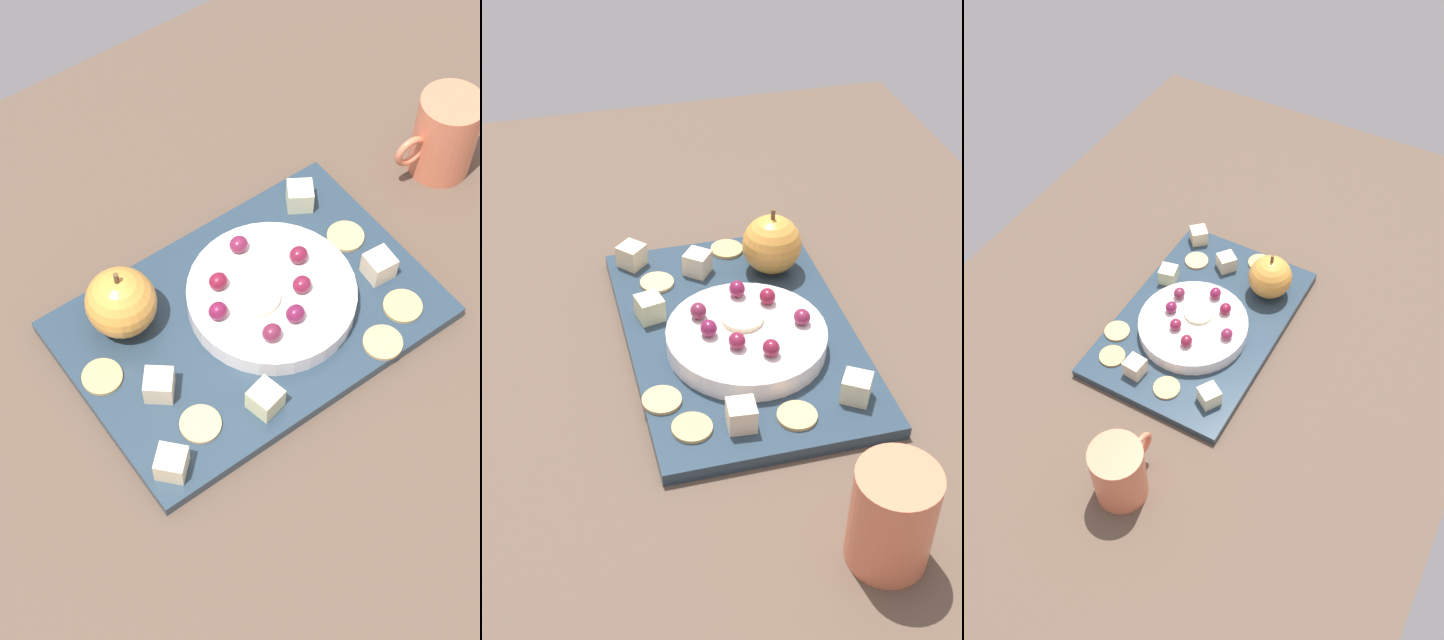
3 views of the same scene
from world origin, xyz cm
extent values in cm
cube|color=brown|center=(0.00, 0.00, 2.22)|extent=(120.67, 86.78, 4.44)
cube|color=#253747|center=(-3.42, 0.32, 5.18)|extent=(36.71, 24.57, 1.49)
cylinder|color=white|center=(-6.16, 0.43, 7.10)|extent=(17.24, 17.24, 2.34)
sphere|color=gold|center=(7.23, -6.82, 9.49)|extent=(7.13, 7.13, 7.13)
cylinder|color=brown|center=(7.23, -6.82, 13.65)|extent=(0.50, 0.50, 1.20)
cube|color=beige|center=(8.73, 1.95, 7.31)|extent=(3.88, 3.88, 2.76)
cube|color=beige|center=(-17.35, 3.61, 7.31)|extent=(2.98, 2.98, 2.76)
cube|color=beige|center=(12.23, 9.34, 7.31)|extent=(3.90, 3.90, 2.76)
cube|color=beige|center=(1.43, 9.10, 7.31)|extent=(3.29, 3.29, 2.76)
cube|color=beige|center=(-16.44, -8.52, 7.31)|extent=(3.81, 3.81, 2.76)
cylinder|color=tan|center=(-16.66, 8.34, 6.13)|extent=(4.01, 4.01, 0.40)
cylinder|color=tan|center=(-12.20, 10.44, 6.13)|extent=(4.01, 4.01, 0.40)
cylinder|color=tan|center=(-17.62, -1.98, 6.13)|extent=(4.01, 4.01, 0.40)
cylinder|color=tan|center=(7.58, 7.16, 6.13)|extent=(4.01, 4.01, 0.40)
cylinder|color=tan|center=(12.42, -2.64, 6.13)|extent=(4.01, 4.01, 0.40)
ellipsoid|color=maroon|center=(-8.59, 1.71, 9.14)|extent=(1.99, 1.79, 1.75)
ellipsoid|color=maroon|center=(-0.06, -0.60, 9.20)|extent=(1.99, 1.79, 1.88)
ellipsoid|color=maroon|center=(-6.44, -6.04, 9.11)|extent=(1.99, 1.79, 1.69)
ellipsoid|color=maroon|center=(-2.07, -3.50, 9.15)|extent=(1.99, 1.79, 1.77)
ellipsoid|color=maroon|center=(-10.56, -1.36, 9.16)|extent=(1.99, 1.79, 1.79)
ellipsoid|color=maroon|center=(-5.94, 4.08, 9.18)|extent=(1.99, 1.79, 1.84)
ellipsoid|color=maroon|center=(-2.77, 4.46, 9.17)|extent=(1.99, 1.79, 1.82)
cylinder|color=beige|center=(-4.37, -0.43, 8.56)|extent=(4.62, 4.62, 0.60)
cylinder|color=#D9704E|center=(-33.67, -4.64, 9.43)|extent=(7.10, 7.10, 9.99)
torus|color=#D9704E|center=(-28.94, -5.07, 9.43)|extent=(4.06, 1.16, 4.00)
camera|label=1|loc=(27.45, 40.84, 86.09)|focal=52.68mm
camera|label=2|loc=(-72.55, 19.58, 64.77)|focal=47.28mm
camera|label=3|loc=(-62.79, -33.41, 87.65)|focal=37.16mm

